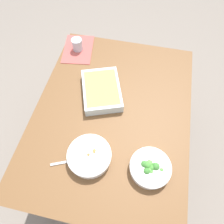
% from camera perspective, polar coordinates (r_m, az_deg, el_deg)
% --- Properties ---
extents(ground_plane, '(6.00, 6.00, 0.00)m').
position_cam_1_polar(ground_plane, '(1.87, -0.00, -11.34)').
color(ground_plane, slate).
extents(dining_table, '(1.20, 0.90, 0.74)m').
position_cam_1_polar(dining_table, '(1.27, -0.00, -2.01)').
color(dining_table, brown).
rests_on(dining_table, ground_plane).
extents(placemat, '(0.31, 0.24, 0.00)m').
position_cam_1_polar(placemat, '(1.53, -9.42, 16.89)').
color(placemat, '#B24C47').
rests_on(placemat, dining_table).
extents(stew_bowl, '(0.22, 0.22, 0.06)m').
position_cam_1_polar(stew_bowl, '(1.06, -6.30, -12.05)').
color(stew_bowl, white).
rests_on(stew_bowl, dining_table).
extents(broccoli_bowl, '(0.21, 0.21, 0.07)m').
position_cam_1_polar(broccoli_bowl, '(1.06, 10.56, -15.00)').
color(broccoli_bowl, white).
rests_on(broccoli_bowl, dining_table).
extents(baking_dish, '(0.36, 0.31, 0.06)m').
position_cam_1_polar(baking_dish, '(1.24, -2.91, 6.13)').
color(baking_dish, silver).
rests_on(baking_dish, dining_table).
extents(drink_cup, '(0.07, 0.07, 0.08)m').
position_cam_1_polar(drink_cup, '(1.51, -9.63, 17.90)').
color(drink_cup, '#B2BCC6').
rests_on(drink_cup, dining_table).
extents(spoon_by_stew, '(0.09, 0.17, 0.01)m').
position_cam_1_polar(spoon_by_stew, '(1.09, -10.89, -13.17)').
color(spoon_by_stew, silver).
rests_on(spoon_by_stew, dining_table).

